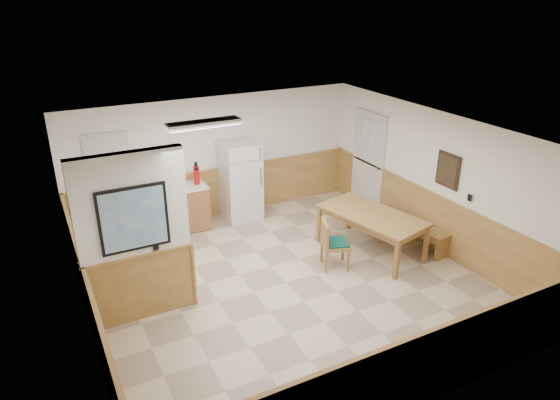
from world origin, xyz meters
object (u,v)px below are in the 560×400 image
soap_bottle (110,192)px  dining_bench (409,226)px  dining_chair (330,241)px  fire_extinguisher (197,175)px  refrigerator (240,181)px  dining_table (372,218)px

soap_bottle → dining_bench: bearing=-27.5°
dining_chair → fire_extinguisher: (-1.46, 2.55, 0.60)m
dining_bench → dining_chair: size_ratio=1.97×
refrigerator → dining_table: size_ratio=0.79×
dining_table → soap_bottle: (-4.01, 2.48, 0.36)m
dining_table → dining_bench: bearing=-17.1°
soap_bottle → dining_table: bearing=-31.7°
dining_chair → soap_bottle: 4.06m
dining_chair → soap_bottle: bearing=159.8°
dining_chair → dining_bench: bearing=22.4°
dining_table → dining_chair: dining_chair is taller
soap_bottle → refrigerator: bearing=-1.9°
dining_bench → soap_bottle: 5.52m
dining_chair → fire_extinguisher: 3.00m
dining_table → dining_chair: 0.96m
dining_table → dining_bench: (0.84, -0.05, -0.32)m
fire_extinguisher → soap_bottle: size_ratio=1.93×
refrigerator → dining_bench: (2.34, -2.44, -0.47)m
dining_bench → soap_bottle: (-4.85, 2.53, 0.67)m
refrigerator → dining_table: bearing=-57.6°
refrigerator → soap_bottle: size_ratio=6.99×
refrigerator → dining_chair: size_ratio=1.91×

